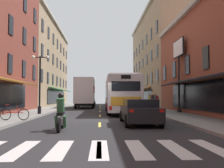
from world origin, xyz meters
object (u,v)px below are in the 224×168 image
billboard_sign (179,57)px  box_truck (85,93)px  transit_bus (120,95)px  motorcycle_rider (61,114)px  pedestrian_near (156,101)px  sedan_near (89,102)px  sedan_mid (139,111)px  street_lamp_twin (40,81)px  pedestrian_mid (153,100)px  bicycle_near (15,114)px  pedestrian_far (150,100)px

billboard_sign → box_truck: 15.23m
transit_bus → motorcycle_rider: bearing=-106.1°
box_truck → pedestrian_near: (7.81, -7.80, -0.93)m
box_truck → sedan_near: box_truck is taller
motorcycle_rider → sedan_mid: bearing=32.9°
sedan_mid → street_lamp_twin: size_ratio=1.01×
sedan_mid → pedestrian_mid: size_ratio=2.60×
transit_bus → sedan_near: transit_bus is taller
sedan_mid → bicycle_near: bearing=170.1°
pedestrian_mid → street_lamp_twin: bearing=-12.6°
box_truck → pedestrian_mid: 9.42m
sedan_mid → motorcycle_rider: bearing=-147.1°
pedestrian_far → pedestrian_near: bearing=-64.0°
transit_bus → pedestrian_near: 4.83m
motorcycle_rider → street_lamp_twin: (-3.11, 9.27, 2.04)m
sedan_near → motorcycle_rider: (0.15, -33.22, 0.01)m
billboard_sign → pedestrian_mid: 8.31m
sedan_mid → pedestrian_near: (3.65, 12.68, 0.40)m
transit_bus → sedan_mid: transit_bus is taller
billboard_sign → sedan_mid: billboard_sign is taller
billboard_sign → pedestrian_mid: billboard_sign is taller
sedan_mid → street_lamp_twin: 9.94m
street_lamp_twin → sedan_mid: bearing=-44.1°
billboard_sign → sedan_mid: (-4.89, -8.61, -4.38)m
sedan_mid → pedestrian_far: pedestrian_far is taller
transit_bus → sedan_near: 21.12m
sedan_mid → motorcycle_rider: 4.62m
transit_bus → sedan_mid: (0.29, -9.95, -1.01)m
transit_bus → sedan_mid: 10.01m
transit_bus → bicycle_near: 11.13m
pedestrian_near → pedestrian_mid: size_ratio=0.99×
sedan_mid → motorcycle_rider: size_ratio=2.28×
motorcycle_rider → transit_bus: bearing=73.9°
billboard_sign → pedestrian_mid: size_ratio=3.58×
sedan_mid → pedestrian_far: 18.50m
transit_bus → pedestrian_mid: size_ratio=6.45×
bicycle_near → street_lamp_twin: street_lamp_twin is taller
transit_bus → street_lamp_twin: (-6.69, -3.19, 1.04)m
transit_bus → pedestrian_mid: transit_bus is taller
pedestrian_mid → pedestrian_far: bearing=-144.0°
box_truck → sedan_mid: box_truck is taller
sedan_near → street_lamp_twin: (-2.96, -23.95, 2.05)m
motorcycle_rider → pedestrian_far: pedestrian_far is taller
pedestrian_near → pedestrian_mid: (0.33, 3.16, -0.02)m
motorcycle_rider → pedestrian_far: bearing=68.9°
billboard_sign → sedan_near: bearing=112.0°
sedan_near → sedan_mid: bearing=-82.5°
box_truck → pedestrian_near: box_truck is taller
pedestrian_mid → pedestrian_far: size_ratio=0.99×
sedan_near → street_lamp_twin: 24.22m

